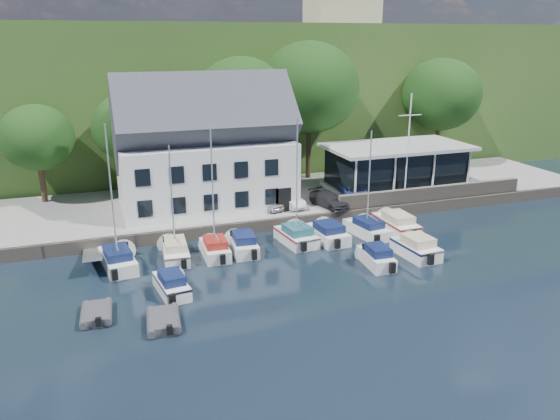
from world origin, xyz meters
The scene contains 32 objects.
ground centered at (0.00, 0.00, 0.00)m, with size 180.00×180.00×0.00m, color black.
quay centered at (0.00, 17.50, 0.50)m, with size 60.00×13.00×1.00m, color gray.
quay_face centered at (0.00, 11.00, 0.50)m, with size 60.00×0.30×1.00m, color #6B6256.
hillside centered at (0.00, 62.00, 8.00)m, with size 160.00×75.00×16.00m, color #30541F.
field_patch centered at (8.00, 70.00, 16.15)m, with size 50.00×30.00×0.30m, color #5E6E37.
harbor_building centered at (-7.00, 16.50, 5.35)m, with size 14.40×8.20×8.70m, color silver, non-canonical shape.
club_pavilion centered at (11.00, 16.00, 3.05)m, with size 13.20×7.20×4.10m, color black, non-canonical shape.
seawall centered at (12.00, 11.40, 1.60)m, with size 18.00×0.50×1.20m, color #6B6256.
gangway centered at (-16.50, 9.00, 0.00)m, with size 1.20×6.00×1.40m, color silver, non-canonical shape.
car_silver centered at (-2.54, 13.67, 1.58)m, with size 1.38×3.43×1.17m, color silver.
car_white centered at (-0.53, 13.71, 1.62)m, with size 1.31×3.76×1.24m, color silver.
car_dgrey centered at (2.62, 12.58, 1.61)m, with size 1.71×4.20×1.22m, color #29292D.
car_blue centered at (5.61, 13.67, 1.71)m, with size 1.64×4.14×1.42m, color #314796.
flagpole centered at (9.94, 12.60, 5.59)m, with size 2.20×0.20×9.17m, color silver, non-canonical shape.
tree_0 centered at (-20.10, 22.07, 5.20)m, with size 6.14×6.14×8.39m, color #15350F, non-canonical shape.
tree_1 centered at (-12.42, 21.62, 5.57)m, with size 6.68×6.68×9.14m, color #15350F, non-canonical shape.
tree_2 centered at (-2.13, 22.43, 7.01)m, with size 8.80×8.80×12.02m, color #15350F, non-canonical shape.
tree_3 centered at (4.74, 22.48, 7.69)m, with size 9.79×9.79×13.38m, color #15350F, non-canonical shape.
tree_5 centered at (20.17, 22.79, 6.79)m, with size 8.48×8.48×11.59m, color #15350F, non-canonical shape.
boat_r1_0 centered at (-14.94, 7.59, 4.42)m, with size 1.98×6.29×8.83m, color white, non-canonical shape.
boat_r1_1 centered at (-11.08, 8.00, 4.28)m, with size 1.81×6.33×8.56m, color white, non-canonical shape.
boat_r1_2 centered at (-8.40, 7.40, 4.27)m, with size 1.83×5.16×8.55m, color white, non-canonical shape.
boat_r1_3 centered at (-6.30, 7.62, 0.73)m, with size 1.83×5.60×1.45m, color white, non-canonical shape.
boat_r1_4 centered at (-2.13, 7.86, 4.44)m, with size 2.17×5.53×8.88m, color white, non-canonical shape.
boat_r1_5 centered at (0.28, 7.62, 0.72)m, with size 2.14×5.69×1.44m, color white, non-canonical shape.
boat_r1_6 centered at (3.62, 7.67, 4.23)m, with size 1.86×6.02×8.45m, color white, non-canonical shape.
boat_r1_7 centered at (6.30, 7.85, 0.75)m, with size 2.13×6.62×1.49m, color white, non-canonical shape.
boat_r2_0 centered at (-12.15, 2.59, 0.69)m, with size 1.62×5.04×1.38m, color white, non-canonical shape.
boat_r2_3 centered at (1.47, 2.28, 0.72)m, with size 1.66×4.90×1.44m, color white, non-canonical shape.
boat_r2_4 centered at (4.84, 2.73, 0.79)m, with size 2.09×5.28×1.57m, color white, non-canonical shape.
dinghy_0 centered at (-16.50, 0.94, 0.33)m, with size 1.72×2.87×0.67m, color #3B3B40, non-canonical shape.
dinghy_1 centered at (-13.15, -1.09, 0.35)m, with size 1.81×3.02×0.71m, color #3B3B40, non-canonical shape.
Camera 1 is at (-15.86, -27.56, 14.70)m, focal length 35.00 mm.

